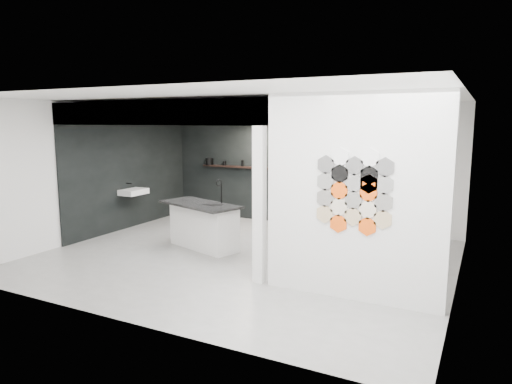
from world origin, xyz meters
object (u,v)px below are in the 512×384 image
object	(u,v)px
kitchen_island	(204,225)
glass_bowl	(309,167)
wall_basin	(134,192)
stockpot	(209,161)
glass_vase	(309,166)
utensil_cup	(224,163)
bottle_dark	(242,163)
kettle	(303,166)
partition_panel	(353,198)

from	to	relation	value
kitchen_island	glass_bowl	xyz separation A→B (m)	(1.13, 2.67, 0.92)
wall_basin	glass_bowl	xyz separation A→B (m)	(3.39, 2.07, 0.52)
stockpot	glass_vase	distance (m)	2.70
stockpot	kitchen_island	bearing A→B (deg)	-59.47
stockpot	utensil_cup	size ratio (longest dim) A/B	1.89
utensil_cup	stockpot	bearing A→B (deg)	180.00
glass_vase	bottle_dark	bearing A→B (deg)	180.00
glass_vase	utensil_cup	world-z (taller)	glass_vase
wall_basin	utensil_cup	bearing A→B (deg)	61.11
stockpot	bottle_dark	world-z (taller)	stockpot
kitchen_island	kettle	distance (m)	3.00
glass_bowl	utensil_cup	world-z (taller)	utensil_cup
wall_basin	glass_vase	size ratio (longest dim) A/B	3.80
stockpot	kettle	size ratio (longest dim) A/B	1.10
wall_basin	kitchen_island	size ratio (longest dim) A/B	0.33
stockpot	partition_panel	bearing A→B (deg)	-38.99
partition_panel	kitchen_island	distance (m)	3.55
utensil_cup	wall_basin	bearing A→B (deg)	-118.89
bottle_dark	kettle	bearing A→B (deg)	0.00
kitchen_island	kettle	xyz separation A→B (m)	(0.98, 2.67, 0.95)
wall_basin	kitchen_island	distance (m)	2.38
glass_bowl	kitchen_island	bearing A→B (deg)	-112.87
utensil_cup	glass_vase	bearing A→B (deg)	0.00
stockpot	glass_bowl	size ratio (longest dim) A/B	1.40
stockpot	glass_bowl	bearing A→B (deg)	0.00
utensil_cup	kettle	bearing A→B (deg)	0.00
kettle	glass_bowl	xyz separation A→B (m)	(0.15, 0.00, -0.03)
glass_bowl	glass_vase	bearing A→B (deg)	0.00
partition_panel	glass_bowl	bearing A→B (deg)	118.23
kitchen_island	bottle_dark	distance (m)	2.90
glass_vase	kettle	bearing A→B (deg)	180.00
partition_panel	glass_bowl	size ratio (longest dim) A/B	19.39
wall_basin	stockpot	xyz separation A→B (m)	(0.69, 2.07, 0.55)
kettle	utensil_cup	size ratio (longest dim) A/B	1.72
glass_bowl	glass_vase	xyz separation A→B (m)	(0.00, 0.00, 0.03)
wall_basin	bottle_dark	bearing A→B (deg)	51.33
kettle	bottle_dark	distance (m)	1.59
bottle_dark	glass_vase	bearing A→B (deg)	0.00
wall_basin	kettle	xyz separation A→B (m)	(3.24, 2.07, 0.55)
bottle_dark	utensil_cup	world-z (taller)	bottle_dark
partition_panel	utensil_cup	world-z (taller)	partition_panel
wall_basin	utensil_cup	xyz separation A→B (m)	(1.14, 2.07, 0.52)
partition_panel	bottle_dark	xyz separation A→B (m)	(-3.81, 3.87, -0.01)
kitchen_island	bottle_dark	bearing A→B (deg)	120.93
kettle	glass_vase	size ratio (longest dim) A/B	1.17
partition_panel	glass_vase	bearing A→B (deg)	118.23
kettle	glass_bowl	world-z (taller)	kettle
kitchen_island	stockpot	distance (m)	3.24
kitchen_island	utensil_cup	bearing A→B (deg)	130.87
kitchen_island	kettle	bearing A→B (deg)	87.91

